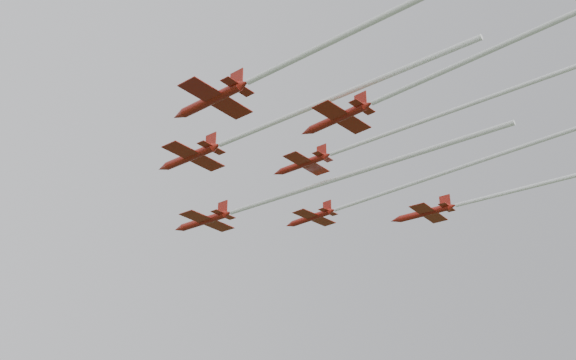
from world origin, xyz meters
TOP-DOWN VIEW (x-y plane):
  - jet_lead at (4.67, 9.73)m, footprint 20.89×55.42m
  - jet_row2_left at (-6.63, -2.73)m, footprint 17.47×46.61m
  - jet_row2_right at (19.24, -3.30)m, footprint 17.16×61.10m
  - jet_row3_left at (-11.87, -24.29)m, footprint 19.16×54.92m
  - jet_row3_mid at (7.55, -12.61)m, footprint 17.24×48.61m
  - jet_row3_right at (34.16, -7.82)m, footprint 18.87×47.46m
  - jet_row4_left at (0.11, -30.19)m, footprint 15.16×52.14m

SIDE VIEW (x-z plane):
  - jet_row4_left at x=0.11m, z-range 51.26..53.62m
  - jet_row3_left at x=-11.87m, z-range 52.12..54.82m
  - jet_lead at x=4.67m, z-range 52.35..55.32m
  - jet_row2_right at x=19.24m, z-range 53.47..55.94m
  - jet_row3_right at x=34.16m, z-range 54.06..56.78m
  - jet_row3_mid at x=7.55m, z-range 54.33..56.67m
  - jet_row2_left at x=-6.63m, z-range 54.53..57.35m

